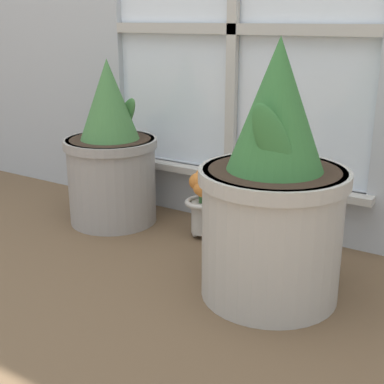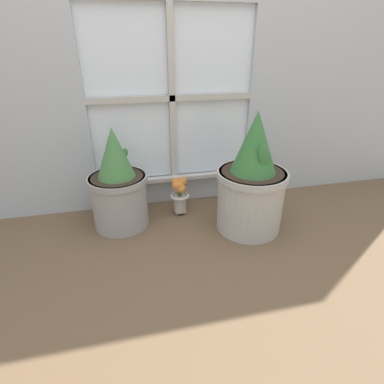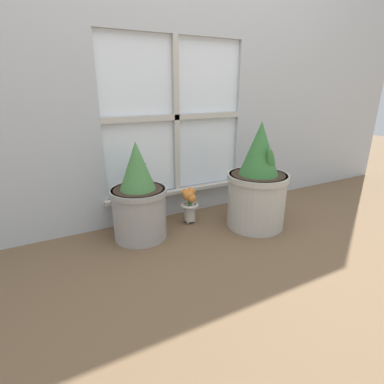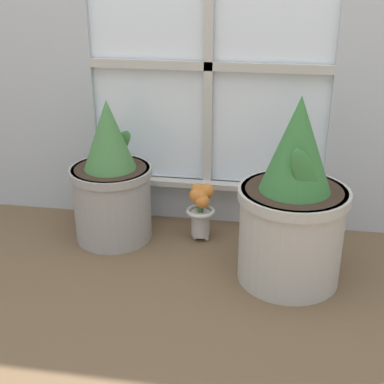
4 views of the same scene
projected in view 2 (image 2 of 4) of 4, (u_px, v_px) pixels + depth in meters
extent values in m
plane|color=brown|center=(197.00, 257.00, 1.54)|extent=(10.00, 10.00, 0.00)
cube|color=#B2B7BC|center=(174.00, 186.00, 2.06)|extent=(0.99, 0.05, 0.19)
cube|color=white|center=(171.00, 97.00, 1.81)|extent=(0.99, 0.02, 0.99)
cube|color=#BCB7AD|center=(172.00, 98.00, 1.78)|extent=(0.04, 0.02, 0.99)
cube|color=#BCB7AD|center=(172.00, 98.00, 1.78)|extent=(0.99, 0.02, 0.04)
cube|color=#BCB7AD|center=(175.00, 178.00, 1.99)|extent=(1.05, 0.06, 0.02)
cylinder|color=#9E9993|center=(120.00, 201.00, 1.75)|extent=(0.32, 0.32, 0.31)
cylinder|color=#9E9993|center=(117.00, 179.00, 1.69)|extent=(0.34, 0.34, 0.03)
cylinder|color=#38281E|center=(117.00, 177.00, 1.68)|extent=(0.29, 0.29, 0.01)
cone|color=#477F42|center=(114.00, 153.00, 1.62)|extent=(0.21, 0.21, 0.28)
ellipsoid|color=#477F42|center=(119.00, 160.00, 1.71)|extent=(0.16, 0.07, 0.18)
cylinder|color=#B7B2A8|center=(250.00, 200.00, 1.71)|extent=(0.37, 0.37, 0.36)
cylinder|color=#B7B2A8|center=(252.00, 175.00, 1.64)|extent=(0.39, 0.39, 0.04)
cylinder|color=#38281E|center=(253.00, 172.00, 1.63)|extent=(0.34, 0.34, 0.01)
cone|color=#387538|center=(255.00, 142.00, 1.56)|extent=(0.25, 0.25, 0.33)
ellipsoid|color=#387538|center=(265.00, 162.00, 1.53)|extent=(0.15, 0.08, 0.22)
sphere|color=#BCB7AD|center=(180.00, 210.00, 1.95)|extent=(0.02, 0.02, 0.02)
sphere|color=#BCB7AD|center=(177.00, 213.00, 1.91)|extent=(0.02, 0.02, 0.02)
sphere|color=#BCB7AD|center=(185.00, 212.00, 1.92)|extent=(0.02, 0.02, 0.02)
cylinder|color=#BCB7AD|center=(180.00, 203.00, 1.90)|extent=(0.08, 0.08, 0.11)
torus|color=#BCB7AD|center=(180.00, 196.00, 1.87)|extent=(0.12, 0.12, 0.02)
cylinder|color=#386633|center=(180.00, 191.00, 1.86)|extent=(0.03, 0.03, 0.06)
sphere|color=orange|center=(180.00, 186.00, 1.84)|extent=(0.06, 0.06, 0.06)
sphere|color=orange|center=(182.00, 182.00, 1.86)|extent=(0.06, 0.06, 0.06)
sphere|color=orange|center=(176.00, 182.00, 1.86)|extent=(0.05, 0.05, 0.05)
sphere|color=orange|center=(177.00, 186.00, 1.83)|extent=(0.06, 0.06, 0.06)
sphere|color=orange|center=(180.00, 189.00, 1.83)|extent=(0.04, 0.04, 0.04)
sphere|color=orange|center=(182.00, 189.00, 1.84)|extent=(0.06, 0.06, 0.06)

